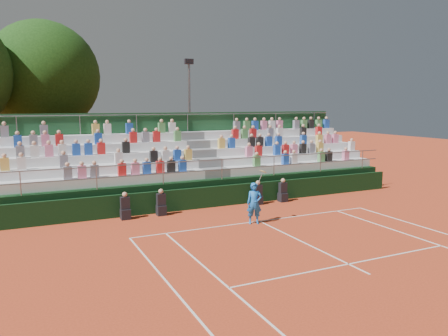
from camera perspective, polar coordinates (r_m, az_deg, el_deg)
name	(u,v)px	position (r m, az deg, el deg)	size (l,w,h in m)	color
ground	(260,221)	(18.54, 4.66, -6.95)	(90.00, 90.00, 0.00)	#C44320
courtside_wall	(227,195)	(21.17, 0.35, -3.59)	(20.00, 0.15, 1.00)	black
line_officials	(211,200)	(20.37, -1.68, -4.14)	(8.35, 0.40, 1.19)	black
grandstand	(201,174)	(23.98, -2.99, -0.76)	(20.00, 5.20, 4.40)	black
tennis_player	(254,203)	(17.97, 3.99, -4.60)	(0.90, 0.61, 2.22)	blue
tree_east	(43,77)	(30.15, -22.51, 10.96)	(6.90, 6.90, 10.04)	#362513
floodlight_mast	(189,108)	(30.36, -4.54, 7.85)	(0.60, 0.25, 7.90)	gray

